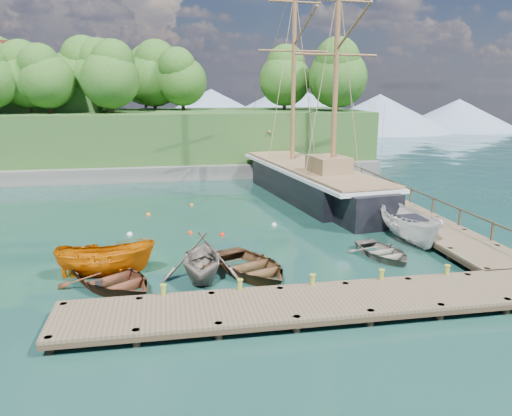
# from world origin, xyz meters

# --- Properties ---
(ground) EXTENTS (160.00, 160.00, 0.00)m
(ground) POSITION_xyz_m (0.00, 0.00, 0.00)
(ground) COLOR #12342B
(ground) RESTS_ON ground
(dock_near) EXTENTS (20.00, 3.20, 1.10)m
(dock_near) POSITION_xyz_m (2.00, -6.50, 0.43)
(dock_near) COLOR brown
(dock_near) RESTS_ON ground
(dock_east) EXTENTS (3.20, 24.00, 1.10)m
(dock_east) POSITION_xyz_m (11.50, 7.00, 0.43)
(dock_east) COLOR brown
(dock_east) RESTS_ON ground
(bollard_0) EXTENTS (0.26, 0.26, 0.45)m
(bollard_0) POSITION_xyz_m (-4.00, -5.10, 0.00)
(bollard_0) COLOR olive
(bollard_0) RESTS_ON ground
(bollard_1) EXTENTS (0.26, 0.26, 0.45)m
(bollard_1) POSITION_xyz_m (-1.00, -5.10, 0.00)
(bollard_1) COLOR olive
(bollard_1) RESTS_ON ground
(bollard_2) EXTENTS (0.26, 0.26, 0.45)m
(bollard_2) POSITION_xyz_m (2.00, -5.10, 0.00)
(bollard_2) COLOR olive
(bollard_2) RESTS_ON ground
(bollard_3) EXTENTS (0.26, 0.26, 0.45)m
(bollard_3) POSITION_xyz_m (5.00, -5.10, 0.00)
(bollard_3) COLOR olive
(bollard_3) RESTS_ON ground
(bollard_4) EXTENTS (0.26, 0.26, 0.45)m
(bollard_4) POSITION_xyz_m (8.00, -5.10, 0.00)
(bollard_4) COLOR olive
(bollard_4) RESTS_ON ground
(rowboat_0) EXTENTS (5.73, 6.00, 1.01)m
(rowboat_0) POSITION_xyz_m (-6.17, -2.50, 0.00)
(rowboat_0) COLOR #512919
(rowboat_0) RESTS_ON ground
(rowboat_1) EXTENTS (4.19, 4.70, 2.25)m
(rowboat_1) POSITION_xyz_m (-2.28, -2.10, 0.00)
(rowboat_1) COLOR #73675D
(rowboat_1) RESTS_ON ground
(rowboat_2) EXTENTS (5.12, 5.93, 1.03)m
(rowboat_2) POSITION_xyz_m (-0.01, -1.98, 0.00)
(rowboat_2) COLOR #4E321B
(rowboat_2) RESTS_ON ground
(rowboat_3) EXTENTS (3.41, 4.27, 0.79)m
(rowboat_3) POSITION_xyz_m (7.00, -0.88, 0.00)
(rowboat_3) COLOR #6B6258
(rowboat_3) RESTS_ON ground
(motorboat_orange) EXTENTS (4.58, 1.86, 1.74)m
(motorboat_orange) POSITION_xyz_m (-6.60, -0.99, 0.00)
(motorboat_orange) COLOR #CB6102
(motorboat_orange) RESTS_ON ground
(cabin_boat_white) EXTENTS (2.31, 5.53, 2.10)m
(cabin_boat_white) POSITION_xyz_m (9.55, 1.20, 0.00)
(cabin_boat_white) COLOR silver
(cabin_boat_white) RESTS_ON ground
(schooner) EXTENTS (7.32, 26.44, 19.23)m
(schooner) POSITION_xyz_m (7.32, 13.38, 1.07)
(schooner) COLOR black
(schooner) RESTS_ON ground
(mooring_buoy_0) EXTENTS (0.34, 0.34, 0.34)m
(mooring_buoy_0) POSITION_xyz_m (-5.97, 5.49, 0.00)
(mooring_buoy_0) COLOR white
(mooring_buoy_0) RESTS_ON ground
(mooring_buoy_1) EXTENTS (0.31, 0.31, 0.31)m
(mooring_buoy_1) POSITION_xyz_m (-2.44, 5.14, 0.00)
(mooring_buoy_1) COLOR red
(mooring_buoy_1) RESTS_ON ground
(mooring_buoy_2) EXTENTS (0.30, 0.30, 0.30)m
(mooring_buoy_2) POSITION_xyz_m (-0.62, 4.43, 0.00)
(mooring_buoy_2) COLOR #FB1F00
(mooring_buoy_2) RESTS_ON ground
(mooring_buoy_3) EXTENTS (0.33, 0.33, 0.33)m
(mooring_buoy_3) POSITION_xyz_m (2.84, 5.99, 0.00)
(mooring_buoy_3) COLOR white
(mooring_buoy_3) RESTS_ON ground
(mooring_buoy_4) EXTENTS (0.31, 0.31, 0.31)m
(mooring_buoy_4) POSITION_xyz_m (-5.02, 10.04, 0.00)
(mooring_buoy_4) COLOR orange
(mooring_buoy_4) RESTS_ON ground
(mooring_buoy_5) EXTENTS (0.29, 0.29, 0.29)m
(mooring_buoy_5) POSITION_xyz_m (-1.97, 12.27, 0.00)
(mooring_buoy_5) COLOR #D0690D
(mooring_buoy_5) RESTS_ON ground
(headland) EXTENTS (51.00, 19.31, 12.90)m
(headland) POSITION_xyz_m (-12.88, 31.36, 5.54)
(headland) COLOR #474744
(headland) RESTS_ON ground
(distant_ridge) EXTENTS (117.00, 40.00, 10.00)m
(distant_ridge) POSITION_xyz_m (4.30, 70.00, 4.35)
(distant_ridge) COLOR #728CA5
(distant_ridge) RESTS_ON ground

